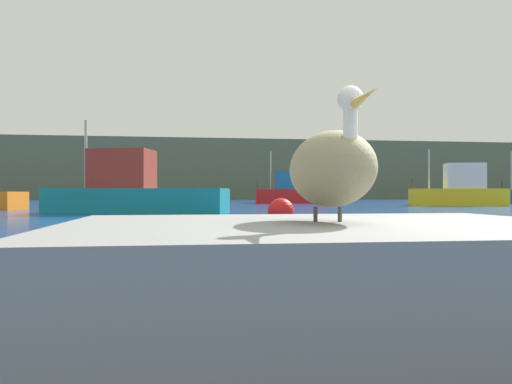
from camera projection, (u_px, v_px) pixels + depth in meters
name	position (u px, v px, depth m)	size (l,w,h in m)	color
ground_plane	(493.00, 314.00, 3.52)	(260.00, 260.00, 0.00)	navy
hillside_backdrop	(195.00, 170.00, 75.69)	(140.00, 10.32, 8.53)	#5B664C
pier_dock	(330.00, 268.00, 3.54)	(3.65, 2.82, 0.63)	gray
pelican	(331.00, 168.00, 3.53)	(0.54, 1.37, 0.87)	gray
fishing_boat_yellow	(460.00, 190.00, 33.93)	(6.30, 3.27, 3.77)	yellow
fishing_boat_red	(291.00, 193.00, 42.35)	(6.28, 2.51, 4.33)	red
fishing_boat_teal	(132.00, 191.00, 21.59)	(7.88, 4.14, 3.96)	teal
mooring_buoy	(281.00, 211.00, 13.46)	(0.70, 0.70, 0.70)	red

